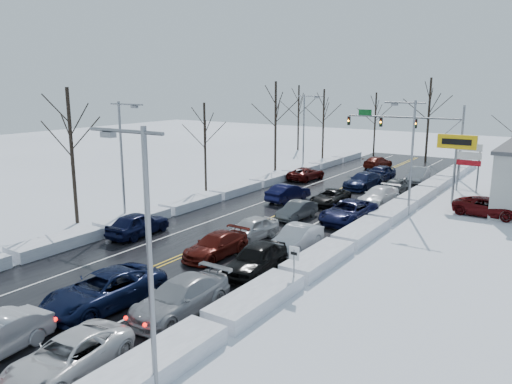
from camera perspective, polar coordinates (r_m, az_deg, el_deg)
The scene contains 39 objects.
ground at distance 36.18m, azimuth -0.82°, elevation -4.14°, with size 160.00×160.00×0.00m, color white.
road_surface at distance 37.79m, azimuth 0.90°, elevation -3.42°, with size 14.00×84.00×0.01m, color black.
snow_bank_left at distance 42.23m, azimuth -7.82°, elevation -1.85°, with size 1.87×72.00×0.75m, color white.
snow_bank_right at distance 34.46m, azimuth 11.64°, elevation -5.25°, with size 1.87×72.00×0.75m, color white.
traffic_signal_mast at distance 59.08m, azimuth 17.70°, elevation 7.10°, with size 13.28×0.39×8.00m.
tires_plus_sign at distance 45.85m, azimuth 21.95°, elevation 4.84°, with size 3.20×0.34×6.00m.
used_vehicles_sign at distance 51.91m, azimuth 23.18°, elevation 3.64°, with size 2.20×0.22×4.65m.
speed_limit_sign at distance 25.10m, azimuth 4.38°, elevation -7.80°, with size 0.55×0.09×2.35m.
streetlight_se at distance 16.29m, azimuth -12.64°, elevation -5.63°, with size 3.20×0.25×9.00m.
streetlight_ne at distance 40.56m, azimuth 17.16°, elevation 4.77°, with size 3.20×0.25×9.00m.
streetlight_sw at distance 37.55m, azimuth -14.92°, elevation 4.34°, with size 3.20×0.25×9.00m.
streetlight_nw at distance 59.78m, azimuth 5.65°, elevation 7.51°, with size 3.20×0.25×9.00m.
tree_left_b at distance 38.61m, azimuth -20.48°, elevation 6.69°, with size 4.00×4.00×10.00m.
tree_left_c at distance 47.61m, azimuth -5.88°, elevation 7.05°, with size 3.40×3.40×8.50m.
tree_left_d at distance 59.34m, azimuth 2.26°, elevation 9.48°, with size 4.20×4.20×10.50m.
tree_left_e at distance 69.72m, azimuth 7.74°, elevation 9.23°, with size 3.80×3.80×9.50m.
tree_far_a at distance 78.33m, azimuth 4.90°, elevation 9.88°, with size 4.00×4.00×10.00m.
tree_far_b at distance 74.30m, azimuth 13.51°, elevation 8.92°, with size 3.60×3.60×9.00m.
tree_far_c at distance 69.94m, azimuth 19.22°, elevation 9.53°, with size 4.40×4.40×11.00m.
queued_car_2 at distance 25.02m, azimuth -16.85°, elevation -12.43°, with size 2.75×5.97×1.66m, color black.
queued_car_3 at distance 30.53m, azimuth -4.59°, elevation -7.34°, with size 1.96×4.83×1.40m, color #4A0F09.
queued_car_4 at distance 33.54m, azimuth -0.59°, elevation -5.48°, with size 1.80×4.48×1.53m, color #BEBEC0.
queued_car_5 at distance 38.76m, azimuth 4.67°, elevation -3.06°, with size 1.43×4.11×1.36m, color #434749.
queued_car_6 at distance 43.51m, azimuth 8.44°, elevation -1.45°, with size 2.22×4.81×1.34m, color black.
queued_car_7 at distance 50.83m, azimuth 12.11°, elevation 0.40°, with size 2.22×5.45×1.58m, color black.
queued_car_8 at distance 55.07m, azimuth 13.88°, elevation 1.22°, with size 1.99×4.94×1.68m, color black.
queued_car_10 at distance 20.27m, azimuth -20.59°, elevation -18.91°, with size 2.30×4.99×1.39m, color silver.
queued_car_11 at distance 23.61m, azimuth -8.60°, elevation -13.56°, with size 2.21×5.45×1.58m, color gray.
queued_car_12 at distance 27.85m, azimuth -0.04°, elevation -9.27°, with size 1.99×4.94×1.68m, color black.
queued_car_13 at distance 31.71m, azimuth 4.68°, elevation -6.58°, with size 1.62×4.66×1.53m, color #ADB0B6.
queued_car_14 at distance 38.36m, azimuth 10.47°, elevation -3.39°, with size 2.69×5.83×1.62m, color black.
queued_car_15 at distance 44.47m, azimuth 13.79°, elevation -1.37°, with size 2.11×5.19×1.51m, color white.
queued_car_16 at distance 48.79m, azimuth 15.54°, elevation -0.27°, with size 1.79×4.46×1.52m, color #414447.
queued_car_17 at distance 55.64m, azimuth 18.02°, elevation 1.09°, with size 1.67×4.80×1.58m, color gray.
oncoming_car_0 at distance 44.49m, azimuth 3.69°, elevation -1.03°, with size 1.64×4.70×1.55m, color black.
oncoming_car_1 at distance 54.51m, azimuth 5.76°, elevation 1.41°, with size 2.27×4.93×1.37m, color #450B09.
oncoming_car_2 at distance 63.73m, azimuth 13.72°, elevation 2.70°, with size 2.00×4.92×1.43m, color #4D110A.
oncoming_car_3 at distance 35.45m, azimuth -13.28°, elevation -4.83°, with size 1.96×4.87×1.66m, color black.
parked_car_0 at distance 43.41m, azimuth 24.98°, elevation -2.52°, with size 2.45×5.31×1.48m, color #46090B.
Camera 1 is at (19.61, -28.64, 10.24)m, focal length 35.00 mm.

